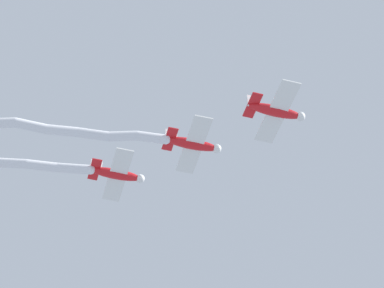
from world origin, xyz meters
TOP-DOWN VIEW (x-y plane):
  - airplane_lead at (1.10, 4.29)m, footprint 6.55×6.51m
  - airplane_left_wing at (9.84, 4.17)m, footprint 6.45×6.60m
  - smoke_trail_left_wing at (17.91, 11.67)m, footprint 13.20×12.19m
  - airplane_right_wing at (18.58, 4.04)m, footprint 6.50×6.55m

SIDE VIEW (x-z plane):
  - smoke_trail_left_wing at x=17.91m, z-range 55.88..58.91m
  - airplane_lead at x=1.10m, z-range 57.23..59.12m
  - airplane_left_wing at x=9.84m, z-range 57.48..59.37m
  - airplane_right_wing at x=18.58m, z-range 57.73..59.62m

